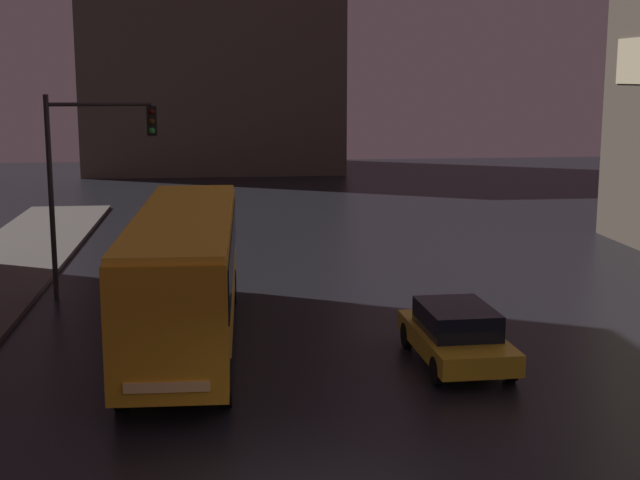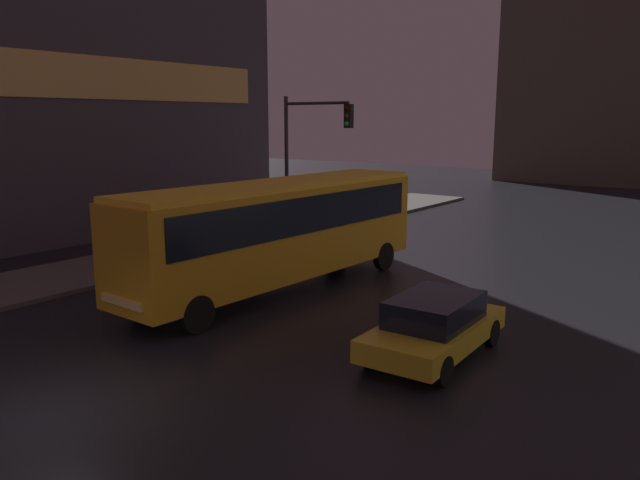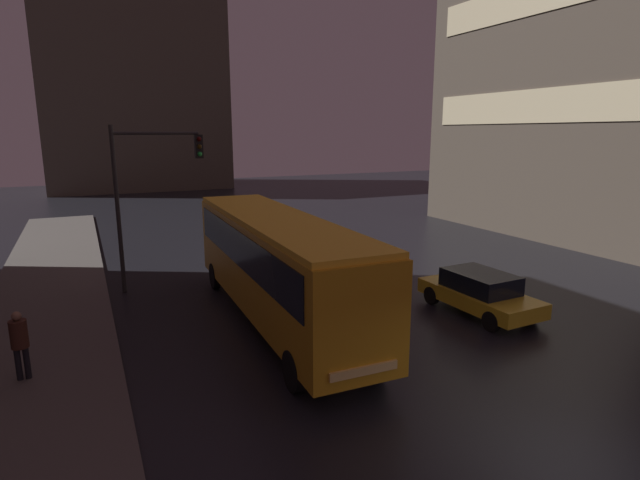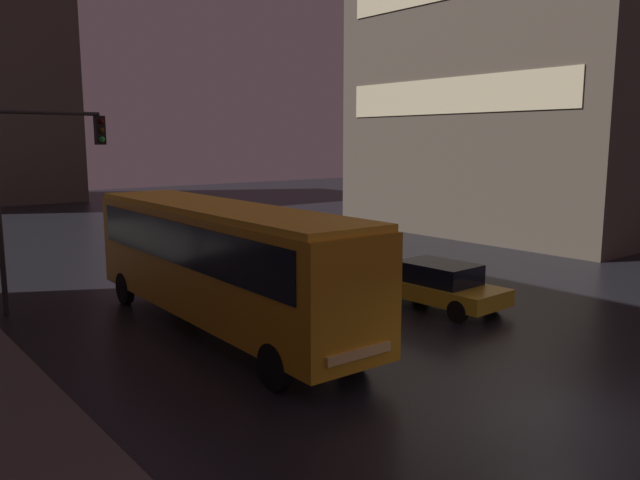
{
  "view_description": "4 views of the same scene",
  "coord_description": "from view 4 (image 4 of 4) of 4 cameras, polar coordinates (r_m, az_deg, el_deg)",
  "views": [
    {
      "loc": [
        -1.32,
        -12.85,
        6.77
      ],
      "look_at": [
        1.37,
        10.88,
        2.37
      ],
      "focal_mm": 50.0,
      "sensor_mm": 36.0,
      "label": 1
    },
    {
      "loc": [
        10.24,
        -5.29,
        5.34
      ],
      "look_at": [
        -0.53,
        9.1,
        1.84
      ],
      "focal_mm": 35.0,
      "sensor_mm": 36.0,
      "label": 2
    },
    {
      "loc": [
        -7.53,
        -5.01,
        5.98
      ],
      "look_at": [
        1.02,
        12.86,
        1.69
      ],
      "focal_mm": 28.0,
      "sensor_mm": 36.0,
      "label": 3
    },
    {
      "loc": [
        -10.47,
        -5.19,
        5.14
      ],
      "look_at": [
        2.15,
        10.37,
        1.92
      ],
      "focal_mm": 35.0,
      "sensor_mm": 36.0,
      "label": 4
    }
  ],
  "objects": [
    {
      "name": "ground_plane",
      "position": [
        12.77,
        23.27,
        -15.4
      ],
      "size": [
        120.0,
        120.0,
        0.0
      ],
      "primitive_type": "plane",
      "color": "black"
    },
    {
      "name": "building_right_block",
      "position": [
        37.32,
        17.06,
        15.86
      ],
      "size": [
        10.07,
        16.63,
        19.52
      ],
      "color": "#4C4238",
      "rests_on": "ground"
    },
    {
      "name": "bus_near",
      "position": [
        16.93,
        -9.2,
        -1.27
      ],
      "size": [
        2.73,
        11.59,
        3.44
      ],
      "rotation": [
        0.0,
        0.0,
        3.11
      ],
      "color": "orange",
      "rests_on": "ground"
    },
    {
      "name": "car_taxi",
      "position": [
        19.66,
        10.75,
        -4.0
      ],
      "size": [
        2.01,
        4.26,
        1.41
      ],
      "rotation": [
        0.0,
        0.0,
        3.17
      ],
      "color": "gold",
      "rests_on": "ground"
    },
    {
      "name": "traffic_light_main",
      "position": [
        20.53,
        -24.48,
        5.76
      ],
      "size": [
        3.32,
        0.35,
        6.24
      ],
      "color": "#2D2D2D",
      "rests_on": "ground"
    }
  ]
}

